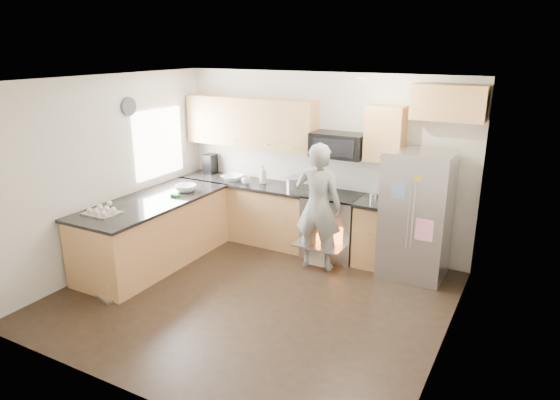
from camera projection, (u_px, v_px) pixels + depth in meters
The scene contains 8 objects.
ground at pixel (252, 298), 6.11m from camera, with size 4.50×4.50×0.00m, color black.
room_shell at pixel (247, 164), 5.64m from camera, with size 4.54×4.04×2.62m.
back_cabinet_run at pixel (278, 183), 7.56m from camera, with size 4.45×0.64×2.50m.
peninsula at pixel (154, 231), 6.98m from camera, with size 0.96×2.36×1.02m.
stove_range at pixel (333, 211), 7.17m from camera, with size 0.76×0.97×1.79m.
refrigerator at pixel (416, 215), 6.48m from camera, with size 0.84×0.67×1.69m.
person at pixel (318, 207), 6.71m from camera, with size 0.64×0.42×1.76m, color gray.
dish_rack at pixel (112, 286), 6.22m from camera, with size 0.61×0.54×0.32m.
Camera 1 is at (2.92, -4.64, 2.98)m, focal length 32.00 mm.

